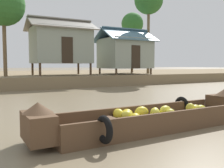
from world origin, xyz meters
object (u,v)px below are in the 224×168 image
Objects in this scene: stilt_house_right at (125,53)px; palm_tree_far at (132,24)px; palm_tree_mid at (3,5)px; banana_boat at (152,118)px; palm_tree_near at (149,1)px; stilt_house_mid_right at (61,45)px.

stilt_house_right is 6.60m from palm_tree_far.
stilt_house_right is 0.73× the size of palm_tree_mid.
palm_tree_near reaches higher than banana_boat.
palm_tree_far is (1.17, 4.35, -1.33)m from palm_tree_near.
palm_tree_mid is at bearing -178.84° from stilt_house_right.
stilt_house_right is at bearing 1.16° from palm_tree_mid.
stilt_house_right is 0.70× the size of palm_tree_far.
palm_tree_far is (12.92, 4.62, 0.44)m from palm_tree_mid.
palm_tree_mid is (-3.90, -0.50, 2.34)m from stilt_house_mid_right.
banana_boat is at bearing -119.23° from stilt_house_right.
stilt_house_right is (5.37, -0.31, -0.47)m from stilt_house_mid_right.
banana_boat is at bearing -81.92° from palm_tree_mid.
stilt_house_mid_right is at bearing 176.72° from stilt_house_right.
stilt_house_mid_right is 1.09× the size of stilt_house_right.
palm_tree_mid is 13.73m from palm_tree_far.
palm_tree_near is (7.85, -0.22, 4.12)m from stilt_house_mid_right.
banana_boat is 1.21× the size of stilt_house_mid_right.
banana_boat is 0.93× the size of palm_tree_far.
palm_tree_far is (3.65, 4.44, 3.26)m from stilt_house_right.
palm_tree_far is at bearing 74.87° from palm_tree_near.
stilt_house_mid_right is 0.62× the size of palm_tree_near.
palm_tree_far is at bearing 19.69° from palm_tree_mid.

